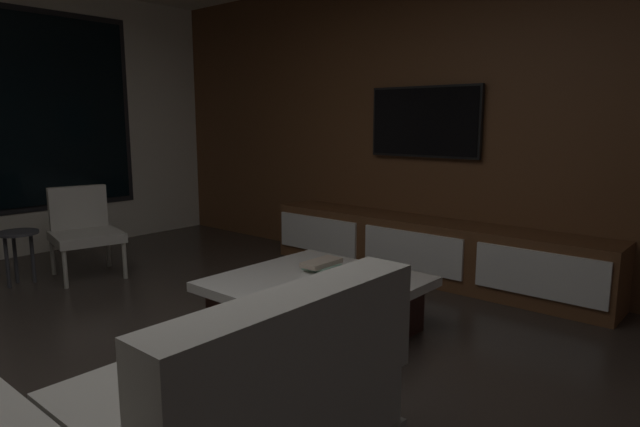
{
  "coord_description": "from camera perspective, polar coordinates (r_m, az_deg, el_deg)",
  "views": [
    {
      "loc": [
        -1.28,
        -2.2,
        1.37
      ],
      "look_at": [
        1.57,
        0.26,
        0.72
      ],
      "focal_mm": 30.47,
      "sensor_mm": 36.0,
      "label": 1
    }
  ],
  "objects": [
    {
      "name": "media_console",
      "position": [
        4.77,
        11.44,
        -3.9
      ],
      "size": [
        0.46,
        3.1,
        0.52
      ],
      "color": "brown",
      "rests_on": "floor"
    },
    {
      "name": "side_stool",
      "position": [
        5.15,
        -29.16,
        -2.57
      ],
      "size": [
        0.32,
        0.32,
        0.46
      ],
      "color": "#333338",
      "rests_on": "floor"
    },
    {
      "name": "book_stack_on_coffee_table",
      "position": [
        3.71,
        0.19,
        -5.41
      ],
      "size": [
        0.29,
        0.19,
        0.07
      ],
      "color": "#89B29B",
      "rests_on": "coffee_table"
    },
    {
      "name": "accent_chair_near_window",
      "position": [
        5.23,
        -23.58,
        -1.28
      ],
      "size": [
        0.65,
        0.67,
        0.78
      ],
      "color": "#B2ADA0",
      "rests_on": "floor"
    },
    {
      "name": "coffee_table",
      "position": [
        3.54,
        -0.29,
        -9.63
      ],
      "size": [
        1.16,
        1.16,
        0.36
      ],
      "color": "black",
      "rests_on": "floor"
    },
    {
      "name": "media_wall",
      "position": [
        4.87,
        14.12,
        9.32
      ],
      "size": [
        0.12,
        7.8,
        2.7
      ],
      "color": "brown",
      "rests_on": "floor"
    },
    {
      "name": "mounted_tv",
      "position": [
        4.89,
        10.9,
        9.44
      ],
      "size": [
        0.05,
        1.06,
        0.62
      ],
      "color": "black"
    },
    {
      "name": "floor",
      "position": [
        2.89,
        -17.64,
        -18.9
      ],
      "size": [
        9.2,
        9.2,
        0.0
      ],
      "primitive_type": "plane",
      "color": "#332B26"
    }
  ]
}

